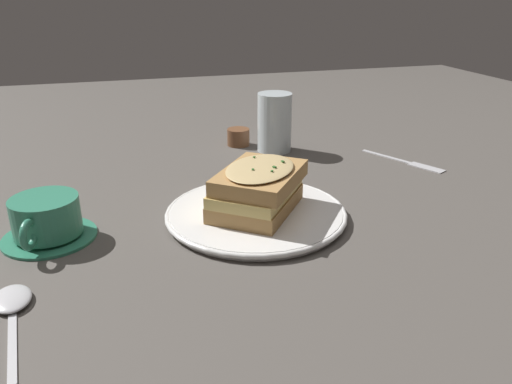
{
  "coord_description": "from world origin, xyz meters",
  "views": [
    {
      "loc": [
        0.66,
        -0.17,
        0.32
      ],
      "look_at": [
        0.02,
        0.02,
        0.04
      ],
      "focal_mm": 35.0,
      "sensor_mm": 36.0,
      "label": 1
    }
  ],
  "objects_px": {
    "sandwich": "(258,189)",
    "condiment_pot": "(238,137)",
    "water_glass": "(275,122)",
    "teacup_with_saucer": "(46,220)",
    "fork": "(411,163)",
    "spoon": "(12,304)",
    "dinner_plate": "(256,213)"
  },
  "relations": [
    {
      "from": "teacup_with_saucer",
      "to": "spoon",
      "type": "relative_size",
      "value": 0.82
    },
    {
      "from": "sandwich",
      "to": "teacup_with_saucer",
      "type": "distance_m",
      "value": 0.29
    },
    {
      "from": "sandwich",
      "to": "water_glass",
      "type": "height_order",
      "value": "water_glass"
    },
    {
      "from": "sandwich",
      "to": "teacup_with_saucer",
      "type": "xyz_separation_m",
      "value": [
        -0.02,
        -0.29,
        -0.02
      ]
    },
    {
      "from": "teacup_with_saucer",
      "to": "water_glass",
      "type": "bearing_deg",
      "value": 141.1
    },
    {
      "from": "teacup_with_saucer",
      "to": "condiment_pot",
      "type": "relative_size",
      "value": 2.84
    },
    {
      "from": "water_glass",
      "to": "condiment_pot",
      "type": "bearing_deg",
      "value": -132.26
    },
    {
      "from": "fork",
      "to": "spoon",
      "type": "distance_m",
      "value": 0.72
    },
    {
      "from": "sandwich",
      "to": "condiment_pot",
      "type": "bearing_deg",
      "value": 170.01
    },
    {
      "from": "spoon",
      "to": "fork",
      "type": "bearing_deg",
      "value": 15.4
    },
    {
      "from": "fork",
      "to": "spoon",
      "type": "bearing_deg",
      "value": -3.24
    },
    {
      "from": "dinner_plate",
      "to": "water_glass",
      "type": "xyz_separation_m",
      "value": [
        -0.3,
        0.13,
        0.05
      ]
    },
    {
      "from": "condiment_pot",
      "to": "water_glass",
      "type": "bearing_deg",
      "value": 47.74
    },
    {
      "from": "spoon",
      "to": "sandwich",
      "type": "bearing_deg",
      "value": 15.78
    },
    {
      "from": "dinner_plate",
      "to": "spoon",
      "type": "bearing_deg",
      "value": -65.96
    },
    {
      "from": "sandwich",
      "to": "condiment_pot",
      "type": "distance_m",
      "value": 0.36
    },
    {
      "from": "sandwich",
      "to": "spoon",
      "type": "xyz_separation_m",
      "value": [
        0.14,
        -0.31,
        -0.04
      ]
    },
    {
      "from": "dinner_plate",
      "to": "condiment_pot",
      "type": "height_order",
      "value": "condiment_pot"
    },
    {
      "from": "dinner_plate",
      "to": "sandwich",
      "type": "distance_m",
      "value": 0.04
    },
    {
      "from": "dinner_plate",
      "to": "water_glass",
      "type": "height_order",
      "value": "water_glass"
    },
    {
      "from": "dinner_plate",
      "to": "sandwich",
      "type": "bearing_deg",
      "value": 64.42
    },
    {
      "from": "water_glass",
      "to": "spoon",
      "type": "relative_size",
      "value": 0.72
    },
    {
      "from": "water_glass",
      "to": "fork",
      "type": "distance_m",
      "value": 0.28
    },
    {
      "from": "dinner_plate",
      "to": "teacup_with_saucer",
      "type": "xyz_separation_m",
      "value": [
        -0.02,
        -0.28,
        0.02
      ]
    },
    {
      "from": "fork",
      "to": "sandwich",
      "type": "bearing_deg",
      "value": -3.58
    },
    {
      "from": "water_glass",
      "to": "condiment_pot",
      "type": "relative_size",
      "value": 2.5
    },
    {
      "from": "fork",
      "to": "condiment_pot",
      "type": "xyz_separation_m",
      "value": [
        -0.21,
        -0.29,
        0.02
      ]
    },
    {
      "from": "teacup_with_saucer",
      "to": "spoon",
      "type": "bearing_deg",
      "value": 7.61
    },
    {
      "from": "teacup_with_saucer",
      "to": "condiment_pot",
      "type": "height_order",
      "value": "teacup_with_saucer"
    },
    {
      "from": "spoon",
      "to": "condiment_pot",
      "type": "xyz_separation_m",
      "value": [
        -0.49,
        0.37,
        0.01
      ]
    },
    {
      "from": "teacup_with_saucer",
      "to": "fork",
      "type": "height_order",
      "value": "teacup_with_saucer"
    },
    {
      "from": "teacup_with_saucer",
      "to": "spoon",
      "type": "xyz_separation_m",
      "value": [
        0.15,
        -0.02,
        -0.02
      ]
    }
  ]
}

